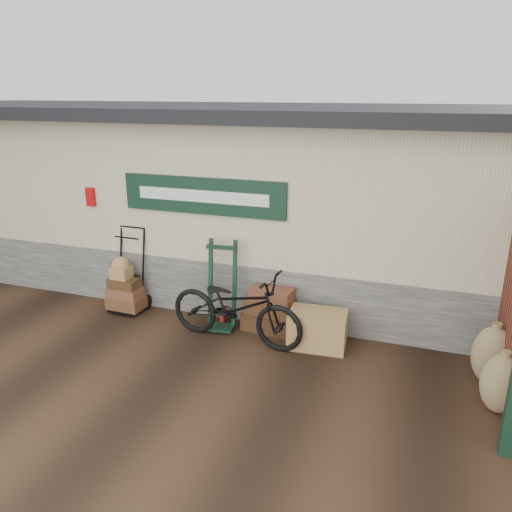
{
  "coord_description": "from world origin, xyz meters",
  "views": [
    {
      "loc": [
        2.86,
        -5.68,
        3.46
      ],
      "look_at": [
        0.56,
        0.9,
        1.12
      ],
      "focal_mm": 35.0,
      "sensor_mm": 36.0,
      "label": 1
    }
  ],
  "objects_px": {
    "bicycle": "(236,303)",
    "suitcase_stack": "(270,308)",
    "green_barrow": "(222,285)",
    "porter_trolley": "(129,269)",
    "wicker_hamper": "(317,329)"
  },
  "relations": [
    {
      "from": "suitcase_stack",
      "to": "wicker_hamper",
      "type": "relative_size",
      "value": 0.98
    },
    {
      "from": "bicycle",
      "to": "suitcase_stack",
      "type": "bearing_deg",
      "value": -28.16
    },
    {
      "from": "wicker_hamper",
      "to": "bicycle",
      "type": "bearing_deg",
      "value": -168.52
    },
    {
      "from": "wicker_hamper",
      "to": "bicycle",
      "type": "height_order",
      "value": "bicycle"
    },
    {
      "from": "green_barrow",
      "to": "suitcase_stack",
      "type": "height_order",
      "value": "green_barrow"
    },
    {
      "from": "suitcase_stack",
      "to": "bicycle",
      "type": "xyz_separation_m",
      "value": [
        -0.35,
        -0.52,
        0.25
      ]
    },
    {
      "from": "green_barrow",
      "to": "bicycle",
      "type": "relative_size",
      "value": 0.66
    },
    {
      "from": "green_barrow",
      "to": "bicycle",
      "type": "xyz_separation_m",
      "value": [
        0.37,
        -0.37,
        -0.08
      ]
    },
    {
      "from": "porter_trolley",
      "to": "wicker_hamper",
      "type": "bearing_deg",
      "value": -2.91
    },
    {
      "from": "green_barrow",
      "to": "bicycle",
      "type": "height_order",
      "value": "green_barrow"
    },
    {
      "from": "green_barrow",
      "to": "suitcase_stack",
      "type": "distance_m",
      "value": 0.81
    },
    {
      "from": "porter_trolley",
      "to": "green_barrow",
      "type": "height_order",
      "value": "porter_trolley"
    },
    {
      "from": "porter_trolley",
      "to": "wicker_hamper",
      "type": "distance_m",
      "value": 3.23
    },
    {
      "from": "suitcase_stack",
      "to": "wicker_hamper",
      "type": "distance_m",
      "value": 0.84
    },
    {
      "from": "green_barrow",
      "to": "suitcase_stack",
      "type": "bearing_deg",
      "value": 5.74
    }
  ]
}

